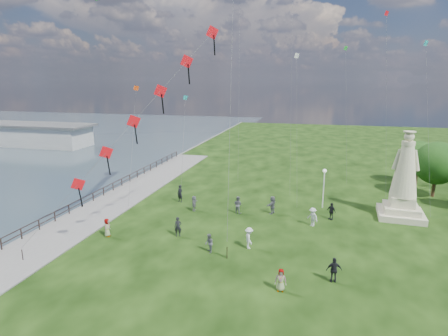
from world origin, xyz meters
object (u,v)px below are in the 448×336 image
(person_8, at_px, (313,217))
(pier_pavilion, at_px, (23,134))
(lamppost, at_px, (324,180))
(person_5, at_px, (194,203))
(person_7, at_px, (238,205))
(person_1, at_px, (209,243))
(person_6, at_px, (180,194))
(person_2, at_px, (249,238))
(statue, at_px, (404,186))
(person_0, at_px, (178,227))
(person_10, at_px, (107,228))
(person_3, at_px, (334,270))
(person_9, at_px, (331,211))
(person_4, at_px, (281,280))
(person_11, at_px, (272,205))

(person_8, bearing_deg, pier_pavilion, -169.23)
(lamppost, bearing_deg, person_5, -161.74)
(lamppost, bearing_deg, pier_pavilion, 156.40)
(person_7, bearing_deg, person_1, 110.40)
(person_6, bearing_deg, person_2, -24.24)
(person_1, xyz_separation_m, person_2, (2.75, 1.46, 0.10))
(statue, xyz_separation_m, person_0, (-18.67, -9.33, -2.25))
(person_8, bearing_deg, person_10, -119.45)
(person_5, bearing_deg, pier_pavilion, 48.79)
(statue, distance_m, person_2, 16.30)
(pier_pavilion, bearing_deg, person_10, -41.86)
(person_3, xyz_separation_m, person_10, (-17.88, 2.83, -0.07))
(person_9, distance_m, person_10, 19.90)
(person_0, distance_m, person_7, 7.52)
(person_1, distance_m, person_2, 3.11)
(lamppost, xyz_separation_m, person_7, (-7.97, -3.67, -2.05))
(person_6, bearing_deg, person_4, -29.29)
(person_3, height_order, person_10, person_3)
(person_4, distance_m, person_5, 15.77)
(person_5, distance_m, person_7, 4.33)
(person_7, distance_m, person_8, 7.26)
(statue, height_order, person_1, statue)
(person_0, distance_m, person_6, 8.94)
(person_0, height_order, person_2, person_2)
(person_5, xyz_separation_m, person_7, (4.31, 0.38, 0.08))
(person_0, height_order, person_8, person_8)
(person_3, xyz_separation_m, person_6, (-15.25, 12.71, 0.08))
(person_11, bearing_deg, person_5, -62.17)
(person_8, bearing_deg, lamppost, 119.26)
(person_8, distance_m, person_11, 4.48)
(statue, relative_size, person_9, 5.06)
(person_5, relative_size, person_11, 0.87)
(person_2, bearing_deg, person_10, 67.82)
(person_0, bearing_deg, person_4, -53.22)
(person_0, distance_m, person_11, 10.04)
(person_9, bearing_deg, person_0, -109.53)
(person_6, relative_size, person_11, 1.05)
(person_5, xyz_separation_m, person_11, (7.56, 1.11, 0.11))
(person_6, distance_m, person_10, 10.23)
(lamppost, relative_size, person_5, 2.65)
(person_9, xyz_separation_m, person_10, (-17.96, -8.56, -0.03))
(person_4, relative_size, person_10, 0.94)
(person_0, xyz_separation_m, person_11, (6.85, 7.34, 0.05))
(person_4, height_order, person_11, person_11)
(person_0, bearing_deg, person_8, 6.22)
(person_2, distance_m, person_8, 7.41)
(person_4, height_order, person_8, person_8)
(pier_pavilion, bearing_deg, statue, -22.02)
(pier_pavilion, height_order, person_8, pier_pavilion)
(person_0, bearing_deg, person_6, 90.79)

